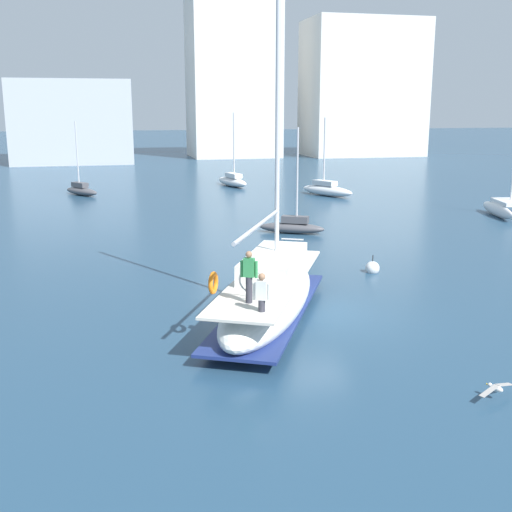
# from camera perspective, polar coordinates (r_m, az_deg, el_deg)

# --- Properties ---
(ground_plane) EXTENTS (400.00, 400.00, 0.00)m
(ground_plane) POSITION_cam_1_polar(r_m,az_deg,el_deg) (22.86, 5.12, -5.04)
(ground_plane) COLOR navy
(main_sailboat) EXTENTS (6.44, 9.66, 13.22)m
(main_sailboat) POSITION_cam_1_polar(r_m,az_deg,el_deg) (21.79, 1.25, -3.40)
(main_sailboat) COLOR white
(main_sailboat) RESTS_ON ground
(moored_sloop_near) EXTENTS (3.18, 3.88, 6.10)m
(moored_sloop_near) POSITION_cam_1_polar(r_m,az_deg,el_deg) (55.50, -15.43, 5.77)
(moored_sloop_near) COLOR #4C4C51
(moored_sloop_near) RESTS_ON ground
(moored_sloop_far) EXTENTS (3.69, 5.23, 6.39)m
(moored_sloop_far) POSITION_cam_1_polar(r_m,az_deg,el_deg) (53.50, 6.38, 5.98)
(moored_sloop_far) COLOR silver
(moored_sloop_far) RESTS_ON ground
(moored_catamaran) EXTENTS (2.58, 5.37, 6.75)m
(moored_catamaran) POSITION_cam_1_polar(r_m,az_deg,el_deg) (59.78, -2.13, 6.79)
(moored_catamaran) COLOR white
(moored_catamaran) RESTS_ON ground
(moored_cutter_left) EXTENTS (3.83, 2.62, 6.08)m
(moored_cutter_left) POSITION_cam_1_polar(r_m,az_deg,el_deg) (37.03, 3.28, 2.75)
(moored_cutter_left) COLOR #4C4C51
(moored_cutter_left) RESTS_ON ground
(moored_cutter_right) EXTENTS (3.76, 5.81, 7.23)m
(moored_cutter_right) POSITION_cam_1_polar(r_m,az_deg,el_deg) (46.26, 22.05, 4.07)
(moored_cutter_right) COLOR silver
(moored_cutter_right) RESTS_ON ground
(seagull) EXTENTS (1.21, 0.62, 0.18)m
(seagull) POSITION_cam_1_polar(r_m,az_deg,el_deg) (17.26, 20.75, -11.03)
(seagull) COLOR silver
(seagull) RESTS_ON ground
(mooring_buoy) EXTENTS (0.63, 0.63, 0.91)m
(mooring_buoy) POSITION_cam_1_polar(r_m,az_deg,el_deg) (28.62, 10.42, -1.09)
(mooring_buoy) COLOR silver
(mooring_buoy) RESTS_ON ground
(waterfront_buildings) EXTENTS (78.96, 18.10, 23.59)m
(waterfront_buildings) POSITION_cam_1_polar(r_m,az_deg,el_deg) (95.23, -6.81, 14.10)
(waterfront_buildings) COLOR gray
(waterfront_buildings) RESTS_ON ground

